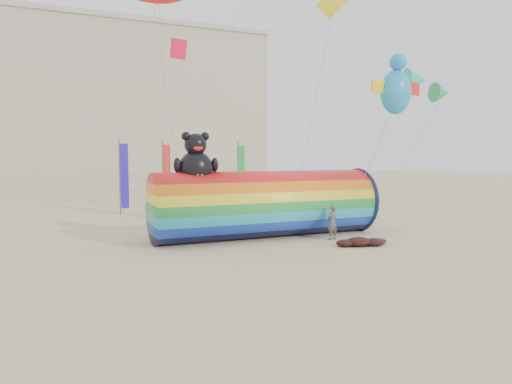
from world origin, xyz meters
name	(u,v)px	position (x,y,z in m)	size (l,w,h in m)	color
ground	(259,250)	(0.00, 0.00, 0.00)	(160.00, 160.00, 0.00)	#CCB58C
hotel_building	(21,105)	(-12.00, 45.95, 10.31)	(60.40, 15.40, 20.60)	#B7AD99
windsock_assembly	(266,202)	(1.59, 2.82, 1.75)	(11.44, 3.48, 5.27)	red
kite_handler	(332,222)	(4.24, 0.79, 0.86)	(0.63, 0.41, 1.72)	#4E5155
fabric_bundle	(362,242)	(4.68, -1.00, 0.17)	(2.62, 1.35, 0.41)	#3A0D0A
festival_banners	(180,174)	(0.49, 16.12, 2.64)	(10.20, 2.17, 5.20)	#59595E
flying_kites	(217,11)	(0.30, 6.42, 11.94)	(27.73, 14.65, 9.26)	#1F8DDF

